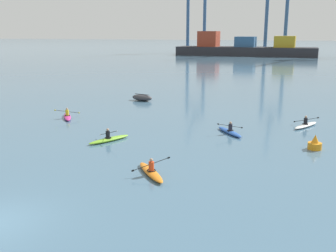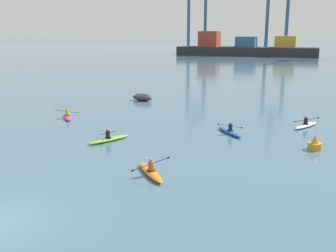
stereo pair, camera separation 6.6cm
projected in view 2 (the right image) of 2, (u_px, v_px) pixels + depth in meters
name	position (u px, v px, depth m)	size (l,w,h in m)	color
container_barge	(245.00, 48.00, 129.91)	(45.72, 10.05, 8.01)	#28282D
gantry_crane_west	(197.00, 7.00, 146.76)	(7.80, 15.80, 33.27)	#335684
gantry_crane_west_mid	(278.00, 6.00, 134.37)	(7.93, 16.02, 34.02)	#335684
capsized_dinghy	(142.00, 98.00, 44.02)	(2.77, 1.62, 0.76)	#38383D
channel_buoy	(315.00, 144.00, 25.62)	(0.90, 0.90, 1.00)	orange
kayak_lime	(109.00, 139.00, 27.61)	(2.04, 3.32, 1.01)	#7ABC2D
kayak_blue	(230.00, 131.00, 29.70)	(2.64, 3.00, 0.95)	#2856B2
kayak_orange	(150.00, 171.00, 21.11)	(2.69, 2.95, 0.95)	orange
kayak_magenta	(68.00, 116.00, 35.11)	(2.51, 3.09, 0.95)	#C13384
kayak_white	(306.00, 125.00, 31.76)	(2.09, 3.30, 1.02)	silver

